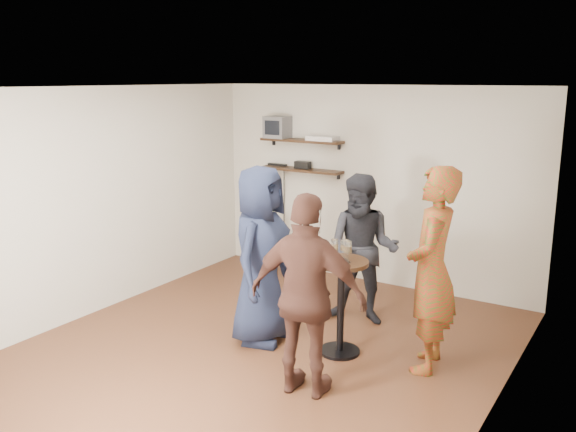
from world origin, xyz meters
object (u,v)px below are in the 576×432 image
object	(u,v)px
person_dark	(363,250)
person_navy	(260,255)
side_table	(272,245)
person_brown	(308,296)
dvd_deck	(323,138)
person_plaid	(432,270)
crt_monitor	(278,127)
radio	(303,165)
drinks_table	(341,294)

from	to	relation	value
person_dark	person_navy	size ratio (longest dim) A/B	0.91
side_table	person_brown	world-z (taller)	person_brown
dvd_deck	person_plaid	distance (m)	3.06
crt_monitor	dvd_deck	size ratio (longest dim) A/B	0.80
dvd_deck	side_table	xyz separation A→B (m)	(-0.51, -0.46, -1.44)
dvd_deck	person_plaid	xyz separation A→B (m)	(2.20, -1.90, -0.93)
dvd_deck	radio	world-z (taller)	dvd_deck
radio	person_navy	world-z (taller)	person_navy
dvd_deck	person_navy	distance (m)	2.49
crt_monitor	person_brown	xyz separation A→B (m)	(2.18, -2.92, -1.13)
dvd_deck	person_dark	bearing A→B (deg)	-45.72
dvd_deck	person_navy	bearing A→B (deg)	-76.93
dvd_deck	drinks_table	distance (m)	2.79
radio	drinks_table	size ratio (longest dim) A/B	0.23
person_plaid	person_brown	bearing A→B (deg)	-46.74
crt_monitor	drinks_table	bearing A→B (deg)	-45.00
dvd_deck	person_plaid	bearing A→B (deg)	-40.80
person_brown	dvd_deck	bearing A→B (deg)	-70.89
crt_monitor	side_table	distance (m)	1.64
crt_monitor	drinks_table	distance (m)	3.24
person_navy	dvd_deck	bearing A→B (deg)	2.38
dvd_deck	person_plaid	size ratio (longest dim) A/B	0.21
crt_monitor	drinks_table	xyz separation A→B (m)	(2.07, -2.07, -1.40)
crt_monitor	side_table	xyz separation A→B (m)	(0.20, -0.46, -1.56)
dvd_deck	side_table	size ratio (longest dim) A/B	0.73
radio	person_navy	xyz separation A→B (m)	(0.83, -2.23, -0.60)
drinks_table	person_navy	world-z (taller)	person_navy
dvd_deck	person_dark	world-z (taller)	dvd_deck
person_navy	person_brown	distance (m)	1.18
crt_monitor	person_plaid	world-z (taller)	crt_monitor
crt_monitor	person_plaid	bearing A→B (deg)	-33.16
radio	person_brown	size ratio (longest dim) A/B	0.12
side_table	radio	bearing A→B (deg)	66.17
radio	person_dark	xyz separation A→B (m)	(1.50, -1.23, -0.68)
crt_monitor	person_dark	xyz separation A→B (m)	(1.90, -1.23, -1.18)
dvd_deck	drinks_table	size ratio (longest dim) A/B	0.42
radio	side_table	xyz separation A→B (m)	(-0.20, -0.46, -1.06)
side_table	person_plaid	bearing A→B (deg)	-27.99
side_table	person_plaid	distance (m)	3.12
crt_monitor	person_brown	bearing A→B (deg)	-53.20
person_plaid	person_dark	size ratio (longest dim) A/B	1.15
crt_monitor	side_table	size ratio (longest dim) A/B	0.58
crt_monitor	side_table	world-z (taller)	crt_monitor
side_table	drinks_table	bearing A→B (deg)	-40.68
person_navy	radio	bearing A→B (deg)	9.64
drinks_table	person_navy	distance (m)	0.91
drinks_table	person_brown	size ratio (longest dim) A/B	0.54
drinks_table	person_dark	xyz separation A→B (m)	(-0.17, 0.84, 0.22)
side_table	person_brown	xyz separation A→B (m)	(1.99, -2.46, 0.43)
person_plaid	person_dark	distance (m)	1.22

